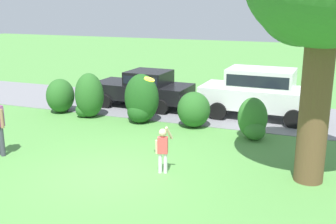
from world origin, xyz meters
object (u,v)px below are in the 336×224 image
(parked_sedan, at_px, (144,87))
(frisbee, at_px, (149,79))
(parked_suv, at_px, (260,91))
(child_thrower, at_px, (163,147))

(parked_sedan, xyz_separation_m, frisbee, (2.95, -6.12, 1.57))
(parked_suv, relative_size, frisbee, 16.93)
(parked_sedan, relative_size, child_thrower, 3.47)
(parked_sedan, height_order, parked_suv, parked_suv)
(parked_sedan, distance_m, frisbee, 6.97)
(parked_sedan, xyz_separation_m, child_thrower, (3.42, -6.38, -0.13))
(parked_sedan, relative_size, parked_suv, 0.94)
(parked_suv, distance_m, child_thrower, 6.53)
(parked_sedan, bearing_deg, parked_suv, -0.38)
(frisbee, bearing_deg, parked_sedan, 115.70)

